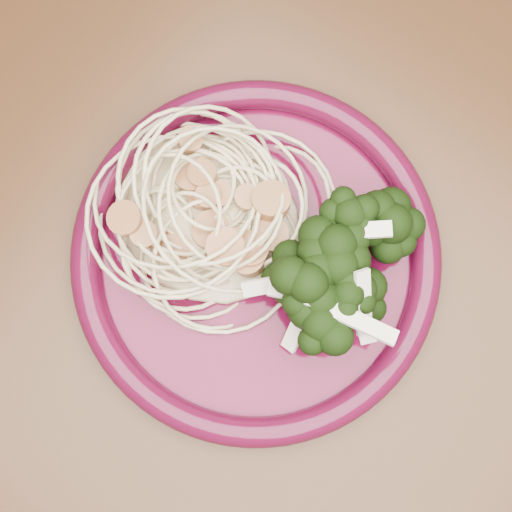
% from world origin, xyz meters
% --- Properties ---
extents(dining_table, '(1.20, 0.80, 0.75)m').
position_xyz_m(dining_table, '(0.00, 0.00, 0.65)').
color(dining_table, '#472814').
rests_on(dining_table, ground).
extents(dinner_plate, '(0.29, 0.29, 0.02)m').
position_xyz_m(dinner_plate, '(-0.07, -0.02, 0.76)').
color(dinner_plate, '#4E0722').
rests_on(dinner_plate, dining_table).
extents(spaghetti_pile, '(0.15, 0.13, 0.03)m').
position_xyz_m(spaghetti_pile, '(-0.12, -0.02, 0.77)').
color(spaghetti_pile, beige).
rests_on(spaghetti_pile, dinner_plate).
extents(scallop_cluster, '(0.14, 0.14, 0.04)m').
position_xyz_m(scallop_cluster, '(-0.12, -0.02, 0.81)').
color(scallop_cluster, '#AE7343').
rests_on(scallop_cluster, spaghetti_pile).
extents(broccoli_pile, '(0.11, 0.17, 0.06)m').
position_xyz_m(broccoli_pile, '(-0.02, -0.02, 0.78)').
color(broccoli_pile, black).
rests_on(broccoli_pile, dinner_plate).
extents(onion_garnish, '(0.08, 0.11, 0.06)m').
position_xyz_m(onion_garnish, '(-0.02, -0.02, 0.82)').
color(onion_garnish, white).
rests_on(onion_garnish, broccoli_pile).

